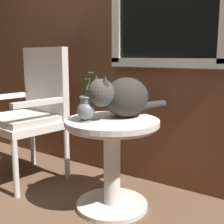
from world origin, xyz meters
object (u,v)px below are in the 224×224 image
(wicker_chair, at_px, (32,109))
(pewter_vase_with_ivy, at_px, (86,108))
(cat, at_px, (122,97))
(wicker_side_table, at_px, (112,148))

(wicker_chair, distance_m, pewter_vase_with_ivy, 0.80)
(pewter_vase_with_ivy, bearing_deg, wicker_chair, 164.14)
(cat, bearing_deg, wicker_chair, -178.52)
(wicker_side_table, relative_size, wicker_chair, 0.57)
(cat, relative_size, pewter_vase_with_ivy, 2.09)
(wicker_chair, bearing_deg, wicker_side_table, -4.86)
(wicker_chair, height_order, pewter_vase_with_ivy, wicker_chair)
(cat, bearing_deg, pewter_vase_with_ivy, -115.99)
(wicker_chair, bearing_deg, pewter_vase_with_ivy, -15.86)
(wicker_side_table, height_order, pewter_vase_with_ivy, pewter_vase_with_ivy)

